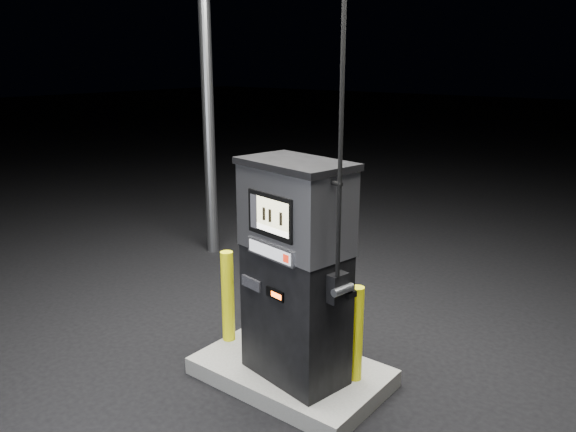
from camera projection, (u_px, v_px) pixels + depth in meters
The scene contains 5 objects.
ground at pixel (291, 379), 4.89m from camera, with size 80.00×80.00×0.00m, color black.
pump_island at pixel (291, 372), 4.87m from camera, with size 1.60×1.00×0.15m, color slate.
fuel_dispenser at pixel (296, 270), 4.45m from camera, with size 1.04×0.69×3.76m.
bollard_left at pixel (228, 296), 5.18m from camera, with size 0.12×0.12×0.87m, color #FFFB0E.
bollard_right at pixel (356, 334), 4.53m from camera, with size 0.11×0.11×0.81m, color #FFFB0E.
Camera 1 is at (2.66, -3.42, 2.69)m, focal length 35.00 mm.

